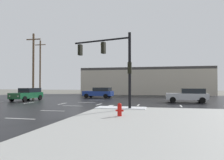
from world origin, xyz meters
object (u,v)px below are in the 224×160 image
(sedan_green, at_px, (27,94))
(sedan_blue, at_px, (99,92))
(fire_hydrant, at_px, (120,109))
(sedan_silver, at_px, (188,95))
(utility_pole_distant, at_px, (40,67))
(utility_pole_far, at_px, (33,65))
(traffic_signal_mast, at_px, (113,59))

(sedan_green, relative_size, sedan_blue, 1.00)
(fire_hydrant, height_order, sedan_blue, sedan_blue)
(sedan_silver, relative_size, utility_pole_distant, 0.44)
(sedan_blue, bearing_deg, utility_pole_distant, -18.52)
(utility_pole_far, height_order, utility_pole_distant, utility_pole_distant)
(utility_pole_distant, bearing_deg, traffic_signal_mast, -47.52)
(fire_hydrant, xyz_separation_m, sedan_silver, (5.46, 12.94, 0.32))
(sedan_blue, distance_m, utility_pole_far, 10.27)
(sedan_blue, bearing_deg, utility_pole_far, 31.26)
(traffic_signal_mast, relative_size, utility_pole_distant, 0.57)
(sedan_blue, bearing_deg, sedan_green, 50.33)
(sedan_blue, relative_size, utility_pole_far, 0.50)
(sedan_green, relative_size, sedan_silver, 1.01)
(traffic_signal_mast, bearing_deg, sedan_silver, -112.97)
(utility_pole_far, bearing_deg, fire_hydrant, -44.24)
(sedan_green, distance_m, sedan_blue, 10.37)
(sedan_silver, distance_m, utility_pole_far, 21.07)
(traffic_signal_mast, height_order, sedan_green, traffic_signal_mast)
(traffic_signal_mast, bearing_deg, sedan_blue, -54.67)
(traffic_signal_mast, relative_size, sedan_green, 1.29)
(sedan_green, height_order, utility_pole_distant, utility_pole_distant)
(sedan_silver, height_order, sedan_blue, same)
(utility_pole_far, xyz_separation_m, utility_pole_distant, (-4.83, 9.93, 0.60))
(utility_pole_distant, bearing_deg, sedan_green, -65.21)
(traffic_signal_mast, height_order, utility_pole_distant, utility_pole_distant)
(fire_hydrant, xyz_separation_m, sedan_blue, (-6.69, 19.00, 0.32))
(sedan_green, bearing_deg, sedan_silver, 97.74)
(utility_pole_distant, bearing_deg, sedan_silver, -24.77)
(utility_pole_far, bearing_deg, sedan_green, -68.96)
(fire_hydrant, bearing_deg, sedan_blue, 109.40)
(sedan_green, distance_m, utility_pole_distant, 15.15)
(sedan_silver, xyz_separation_m, utility_pole_far, (-20.61, 1.81, 3.99))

